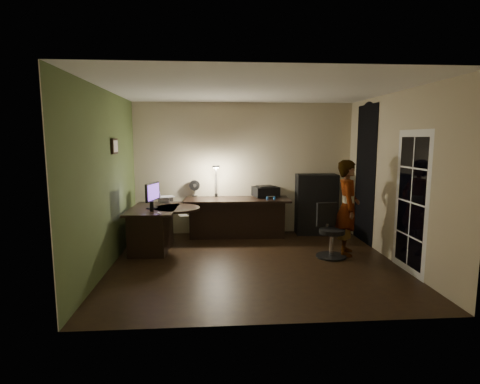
{
  "coord_description": "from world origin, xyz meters",
  "views": [
    {
      "loc": [
        -0.65,
        -5.73,
        1.97
      ],
      "look_at": [
        -0.15,
        1.05,
        1.0
      ],
      "focal_mm": 28.0,
      "sensor_mm": 36.0,
      "label": 1
    }
  ],
  "objects": [
    {
      "name": "wall_front",
      "position": [
        0.0,
        -2.0,
        1.35
      ],
      "size": [
        4.5,
        0.01,
        2.7
      ],
      "primitive_type": "cube",
      "color": "#BDAF8D",
      "rests_on": "floor"
    },
    {
      "name": "headphones",
      "position": [
        0.46,
        1.3,
        0.84
      ],
      "size": [
        0.19,
        0.1,
        0.08
      ],
      "primitive_type": "cube",
      "rotation": [
        0.0,
        0.0,
        0.16
      ],
      "color": "navy",
      "rests_on": "desk_right"
    },
    {
      "name": "desk_fan",
      "position": [
        -1.02,
        1.91,
        0.97
      ],
      "size": [
        0.23,
        0.16,
        0.33
      ],
      "primitive_type": "cube",
      "rotation": [
        0.0,
        0.0,
        0.21
      ],
      "color": "black",
      "rests_on": "desk_right"
    },
    {
      "name": "desk_right",
      "position": [
        -0.17,
        1.63,
        0.39
      ],
      "size": [
        2.11,
        0.8,
        0.78
      ],
      "primitive_type": "cube",
      "rotation": [
        0.0,
        0.0,
        -0.03
      ],
      "color": "black",
      "rests_on": "floor"
    },
    {
      "name": "speaker",
      "position": [
        -1.67,
        0.52,
        0.85
      ],
      "size": [
        0.08,
        0.08,
        0.17
      ],
      "primitive_type": "cylinder",
      "rotation": [
        0.0,
        0.0,
        0.17
      ],
      "color": "black",
      "rests_on": "desk_left"
    },
    {
      "name": "floor",
      "position": [
        0.0,
        0.0,
        -0.01
      ],
      "size": [
        4.5,
        4.0,
        0.01
      ],
      "primitive_type": "cube",
      "color": "black",
      "rests_on": "ground"
    },
    {
      "name": "notepad",
      "position": [
        -1.11,
        0.1,
        0.77
      ],
      "size": [
        0.19,
        0.22,
        0.01
      ],
      "primitive_type": "cube",
      "rotation": [
        0.0,
        0.0,
        0.31
      ],
      "color": "silver",
      "rests_on": "desk_left"
    },
    {
      "name": "wall_right",
      "position": [
        2.25,
        0.0,
        1.35
      ],
      "size": [
        0.01,
        4.0,
        2.7
      ],
      "primitive_type": "cube",
      "color": "#BDAF8D",
      "rests_on": "floor"
    },
    {
      "name": "french_door",
      "position": [
        2.24,
        -0.55,
        1.05
      ],
      "size": [
        0.02,
        0.92,
        2.1
      ],
      "primitive_type": "cube",
      "color": "white",
      "rests_on": "floor"
    },
    {
      "name": "laptop",
      "position": [
        -1.56,
        1.46,
        0.97
      ],
      "size": [
        0.42,
        0.41,
        0.23
      ],
      "primitive_type": "cube",
      "rotation": [
        0.0,
        0.0,
        0.4
      ],
      "color": "silver",
      "rests_on": "laptop_stand"
    },
    {
      "name": "wall_left",
      "position": [
        -2.25,
        0.0,
        1.35
      ],
      "size": [
        0.01,
        4.0,
        2.7
      ],
      "primitive_type": "cube",
      "color": "#BDAF8D",
      "rests_on": "floor"
    },
    {
      "name": "desk_left",
      "position": [
        -1.69,
        0.86,
        0.38
      ],
      "size": [
        0.87,
        1.36,
        0.76
      ],
      "primitive_type": "cube",
      "rotation": [
        0.0,
        0.0,
        -0.05
      ],
      "color": "black",
      "rests_on": "floor"
    },
    {
      "name": "cabinet",
      "position": [
        1.49,
        1.78,
        0.62
      ],
      "size": [
        0.85,
        0.46,
        1.25
      ],
      "primitive_type": "cube",
      "rotation": [
        0.0,
        0.0,
        -0.06
      ],
      "color": "black",
      "rests_on": "floor"
    },
    {
      "name": "green_wall_overlay",
      "position": [
        -2.24,
        0.0,
        1.35
      ],
      "size": [
        0.0,
        4.0,
        2.7
      ],
      "primitive_type": "cube",
      "color": "#45582C",
      "rests_on": "floor"
    },
    {
      "name": "mouse",
      "position": [
        -1.52,
        0.26,
        0.78
      ],
      "size": [
        0.07,
        0.09,
        0.03
      ],
      "primitive_type": "ellipsoid",
      "rotation": [
        0.0,
        0.0,
        -0.22
      ],
      "color": "silver",
      "rests_on": "desk_left"
    },
    {
      "name": "printer",
      "position": [
        0.43,
        1.8,
        0.91
      ],
      "size": [
        0.57,
        0.49,
        0.22
      ],
      "primitive_type": "cube",
      "rotation": [
        0.0,
        0.0,
        0.24
      ],
      "color": "black",
      "rests_on": "desk_right"
    },
    {
      "name": "laptop_stand",
      "position": [
        -1.56,
        1.46,
        0.81
      ],
      "size": [
        0.27,
        0.25,
        0.09
      ],
      "primitive_type": "cube",
      "rotation": [
        0.0,
        0.0,
        -0.31
      ],
      "color": "silver",
      "rests_on": "desk_left"
    },
    {
      "name": "monitor",
      "position": [
        -1.71,
        0.79,
        0.93
      ],
      "size": [
        0.23,
        0.5,
        0.32
      ],
      "primitive_type": "cube",
      "rotation": [
        0.0,
        0.0,
        -0.28
      ],
      "color": "black",
      "rests_on": "desk_left"
    },
    {
      "name": "person",
      "position": [
        1.63,
        0.37,
        0.81
      ],
      "size": [
        0.53,
        0.66,
        1.62
      ],
      "primitive_type": "imported",
      "rotation": [
        0.0,
        0.0,
        1.29
      ],
      "color": "#D8A88C",
      "rests_on": "floor"
    },
    {
      "name": "ceiling",
      "position": [
        0.0,
        0.0,
        2.71
      ],
      "size": [
        4.5,
        4.0,
        0.01
      ],
      "primitive_type": "cube",
      "color": "silver",
      "rests_on": "floor"
    },
    {
      "name": "wall_back",
      "position": [
        0.0,
        2.0,
        1.35
      ],
      "size": [
        4.5,
        0.01,
        2.7
      ],
      "primitive_type": "cube",
      "color": "#BDAF8D",
      "rests_on": "floor"
    },
    {
      "name": "arched_doorway",
      "position": [
        2.24,
        1.15,
        1.3
      ],
      "size": [
        0.01,
        0.9,
        2.6
      ],
      "primitive_type": "cube",
      "color": "black",
      "rests_on": "floor"
    },
    {
      "name": "pen",
      "position": [
        -1.76,
        1.05,
        0.77
      ],
      "size": [
        0.08,
        0.11,
        0.01
      ],
      "primitive_type": "cube",
      "rotation": [
        0.0,
        0.0,
        0.59
      ],
      "color": "black",
      "rests_on": "desk_left"
    },
    {
      "name": "office_chair",
      "position": [
        1.32,
        0.21,
        0.45
      ],
      "size": [
        0.58,
        0.58,
        0.89
      ],
      "primitive_type": "cube",
      "rotation": [
        0.0,
        0.0,
        0.17
      ],
      "color": "black",
      "rests_on": "floor"
    },
    {
      "name": "framed_picture",
      "position": [
        -2.22,
        0.45,
        1.85
      ],
      "size": [
        0.04,
        0.3,
        0.25
      ],
      "primitive_type": "cube",
      "color": "black",
      "rests_on": "wall_left"
    },
    {
      "name": "phone",
      "position": [
        -1.67,
        0.96,
        0.77
      ],
      "size": [
        0.07,
        0.13,
        0.01
      ],
      "primitive_type": "cube",
      "rotation": [
        0.0,
        0.0,
        0.04
      ],
      "color": "black",
      "rests_on": "desk_left"
    },
    {
      "name": "desk_lamp",
      "position": [
        -0.58,
        1.83,
        1.15
      ],
      "size": [
        0.28,
        0.36,
        0.69
      ],
      "primitive_type": "cube",
      "rotation": [
        0.0,
        0.0,
        0.41
      ],
      "color": "black",
      "rests_on": "desk_right"
    }
  ]
}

